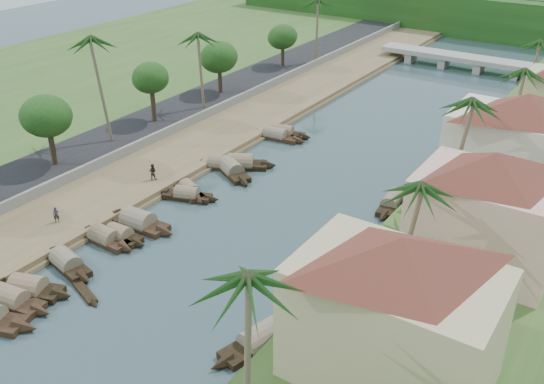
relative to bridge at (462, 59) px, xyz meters
The scene contains 43 objects.
ground 72.02m from the bridge, 90.00° to the right, with size 220.00×220.00×0.00m, color #33484D.
left_bank 54.42m from the bridge, 107.10° to the right, with size 10.00×180.00×0.80m, color brown.
right_bank 55.37m from the bridge, 69.93° to the right, with size 16.00×180.00×1.20m, color #2E5321.
road 57.49m from the bridge, 115.23° to the right, with size 8.00×180.00×1.40m, color black.
retaining_wall 55.79m from the bridge, 111.23° to the right, with size 0.40×180.00×1.10m, color slate.
far_left_fill 72.84m from the bridge, 134.44° to the right, with size 45.00×220.00×1.35m, color #2E5321.
treeline 28.09m from the bridge, 90.00° to the left, with size 120.00×14.00×8.00m.
bridge is the anchor object (origin of this frame).
building_near 76.54m from the bridge, 75.61° to the right, with size 14.85×14.85×10.20m.
building_mid 61.51m from the bridge, 70.98° to the right, with size 14.11×14.11×9.70m.
building_far 48.15m from the bridge, 66.65° to the right, with size 15.59×15.59×10.20m.
sampan_1 80.69m from the bridge, 96.13° to the right, with size 7.84×4.23×2.28m.
sampan_2 82.33m from the bridge, 96.01° to the right, with size 8.30×2.79×2.16m.
sampan_3 76.69m from the bridge, 96.75° to the right, with size 7.96×3.26×2.12m.
sampan_4 72.27m from the bridge, 97.40° to the right, with size 7.44×1.98×2.12m.
sampan_5 71.16m from the bridge, 96.85° to the right, with size 6.29×1.90×2.03m.
sampan_6 68.55m from the bridge, 97.32° to the right, with size 8.63×2.47×2.51m.
sampan_7 61.91m from the bridge, 97.86° to the right, with size 7.07×3.65×1.91m.
sampan_8 61.09m from the bridge, 98.41° to the right, with size 6.20×3.88×1.95m.
sampan_9 54.59m from the bridge, 98.87° to the right, with size 8.77×5.94×2.28m.
sampan_10 54.61m from the bridge, 100.71° to the right, with size 7.35×4.06×2.04m.
sampan_11 52.91m from the bridge, 99.10° to the right, with size 8.18×5.85×2.39m.
sampan_12 44.11m from the bridge, 102.68° to the right, with size 8.72×2.32×2.07m.
sampan_13 42.91m from the bridge, 102.62° to the right, with size 7.98×3.36×2.15m.
sampan_14 75.58m from the bridge, 82.40° to the right, with size 4.02×9.28×2.22m.
sampan_15 61.22m from the bridge, 80.89° to the right, with size 1.98×6.56×1.80m.
sampan_16 52.01m from the bridge, 79.42° to the right, with size 2.51×8.30×2.02m.
canoe_1 78.04m from the bridge, 93.56° to the right, with size 4.62×2.20×0.75m.
canoe_2 51.58m from the bridge, 99.23° to the right, with size 5.93×1.43×0.85m.
palm_0 85.69m from the bridge, 79.83° to the right, with size 3.20×3.20×13.41m.
palm_1 67.23m from the bridge, 76.13° to the right, with size 3.20×3.20×10.42m.
palm_2 54.12m from the bridge, 73.61° to the right, with size 3.20×3.20×12.47m.
palm_3 37.86m from the bridge, 64.28° to the right, with size 3.20×3.20×10.88m.
palm_5 62.88m from the bridge, 112.84° to the right, with size 3.20×3.20×13.52m.
palm_6 48.27m from the bridge, 117.67° to the right, with size 3.20×3.20×11.35m.
palm_7 22.87m from the bridge, 49.19° to the right, with size 3.20×3.20×10.27m.
palm_8 26.58m from the bridge, 145.78° to the right, with size 3.20×3.20×11.71m.
tree_2 69.45m from the bridge, 110.27° to the right, with size 5.28×5.28×7.68m.
tree_3 55.11m from the bridge, 115.94° to the right, with size 4.47×4.47×7.49m.
tree_4 43.19m from the bridge, 123.99° to the right, with size 5.13×5.13×7.24m.
tree_5 30.81m from the bridge, 141.86° to the right, with size 4.51×4.51×6.54m.
person_near 73.94m from the bridge, 101.35° to the right, with size 0.55×0.36×1.51m, color #2C2A32.
person_far 62.45m from the bridge, 102.32° to the right, with size 0.85×0.66×1.75m, color #302921.
Camera 1 is at (28.69, -29.94, 29.29)m, focal length 40.00 mm.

